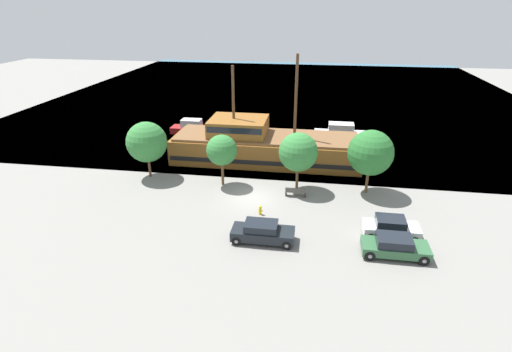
% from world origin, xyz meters
% --- Properties ---
extents(ground_plane, '(160.00, 160.00, 0.00)m').
position_xyz_m(ground_plane, '(0.00, 0.00, 0.00)').
color(ground_plane, gray).
extents(water_surface, '(80.00, 80.00, 0.00)m').
position_xyz_m(water_surface, '(0.00, 44.00, 0.00)').
color(water_surface, '#38667F').
rests_on(water_surface, ground).
extents(pirate_ship, '(20.58, 5.99, 10.94)m').
position_xyz_m(pirate_ship, '(-0.21, 8.90, 1.66)').
color(pirate_ship, brown).
rests_on(pirate_ship, water_surface).
extents(moored_boat_dockside, '(6.15, 1.93, 1.77)m').
position_xyz_m(moored_boat_dockside, '(-10.24, 17.05, 0.65)').
color(moored_boat_dockside, maroon).
rests_on(moored_boat_dockside, water_surface).
extents(moored_boat_outer, '(7.39, 2.23, 2.08)m').
position_xyz_m(moored_boat_outer, '(8.44, 16.99, 0.77)').
color(moored_boat_outer, silver).
rests_on(moored_boat_outer, water_surface).
extents(parked_car_curb_front, '(4.36, 1.80, 1.45)m').
position_xyz_m(parked_car_curb_front, '(1.76, -6.45, 0.72)').
color(parked_car_curb_front, black).
rests_on(parked_car_curb_front, ground_plane).
extents(parked_car_curb_mid, '(4.31, 1.90, 1.40)m').
position_xyz_m(parked_car_curb_mid, '(10.57, -6.83, 0.70)').
color(parked_car_curb_mid, '#2D5B38').
rests_on(parked_car_curb_mid, ground_plane).
extents(parked_car_curb_rear, '(3.84, 1.81, 1.54)m').
position_xyz_m(parked_car_curb_rear, '(10.66, -4.59, 0.76)').
color(parked_car_curb_rear, white).
rests_on(parked_car_curb_rear, ground_plane).
extents(fire_hydrant, '(0.42, 0.25, 0.76)m').
position_xyz_m(fire_hydrant, '(1.06, -2.69, 0.41)').
color(fire_hydrant, yellow).
rests_on(fire_hydrant, ground_plane).
extents(bench_promenade_east, '(1.77, 0.45, 0.85)m').
position_xyz_m(bench_promenade_east, '(3.62, 0.88, 0.44)').
color(bench_promenade_east, '#4C4742').
rests_on(bench_promenade_east, ground_plane).
extents(tree_row_east, '(3.76, 3.76, 5.35)m').
position_xyz_m(tree_row_east, '(-10.42, 3.10, 3.46)').
color(tree_row_east, brown).
rests_on(tree_row_east, ground_plane).
extents(tree_row_mideast, '(2.75, 2.75, 4.72)m').
position_xyz_m(tree_row_mideast, '(-3.12, 2.35, 3.33)').
color(tree_row_mideast, brown).
rests_on(tree_row_mideast, ground_plane).
extents(tree_row_midwest, '(3.38, 3.38, 5.24)m').
position_xyz_m(tree_row_midwest, '(3.63, 2.30, 3.54)').
color(tree_row_midwest, brown).
rests_on(tree_row_midwest, ground_plane).
extents(tree_row_west, '(3.87, 3.87, 5.63)m').
position_xyz_m(tree_row_west, '(9.69, 2.68, 3.69)').
color(tree_row_west, brown).
rests_on(tree_row_west, ground_plane).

